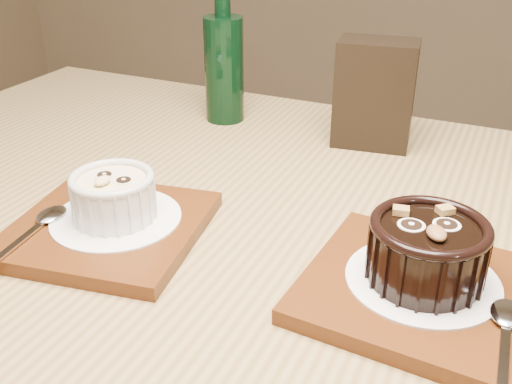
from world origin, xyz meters
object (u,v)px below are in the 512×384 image
(condiment_stand, at_px, (374,94))
(green_bottle, at_px, (224,65))
(ramekin_dark, at_px, (427,248))
(ramekin_white, at_px, (113,195))
(tray_left, at_px, (108,228))
(table, at_px, (269,304))
(tray_right, at_px, (414,290))

(condiment_stand, distance_m, green_bottle, 0.22)
(ramekin_dark, height_order, condiment_stand, condiment_stand)
(ramekin_dark, xyz_separation_m, condiment_stand, (-0.10, 0.32, 0.02))
(ramekin_white, xyz_separation_m, green_bottle, (-0.02, 0.34, 0.04))
(ramekin_dark, height_order, green_bottle, green_bottle)
(tray_left, height_order, ramekin_white, ramekin_white)
(tray_left, xyz_separation_m, ramekin_dark, (0.31, 0.00, 0.04))
(table, relative_size, tray_right, 7.02)
(ramekin_white, relative_size, tray_right, 0.46)
(ramekin_dark, bearing_deg, green_bottle, 111.74)
(condiment_stand, bearing_deg, green_bottle, 174.33)
(tray_left, xyz_separation_m, tray_right, (0.30, -0.00, 0.00))
(ramekin_dark, relative_size, condiment_stand, 0.70)
(ramekin_white, relative_size, ramekin_dark, 0.84)
(ramekin_white, xyz_separation_m, condiment_stand, (0.20, 0.32, 0.03))
(tray_right, height_order, ramekin_dark, ramekin_dark)
(ramekin_white, xyz_separation_m, tray_right, (0.30, -0.01, -0.04))
(tray_right, bearing_deg, ramekin_white, 178.44)
(ramekin_white, distance_m, tray_right, 0.30)
(tray_left, bearing_deg, table, 21.07)
(tray_left, bearing_deg, condiment_stand, 57.69)
(table, xyz_separation_m, green_bottle, (-0.17, 0.29, 0.17))
(tray_left, xyz_separation_m, green_bottle, (-0.02, 0.35, 0.07))
(tray_left, bearing_deg, green_bottle, 92.67)
(ramekin_dark, bearing_deg, tray_left, 159.31)
(ramekin_white, bearing_deg, tray_right, 8.06)
(condiment_stand, relative_size, green_bottle, 0.66)
(tray_left, distance_m, green_bottle, 0.35)
(ramekin_dark, distance_m, green_bottle, 0.47)
(table, distance_m, condiment_stand, 0.32)
(tray_right, bearing_deg, ramekin_dark, 42.58)
(condiment_stand, xyz_separation_m, green_bottle, (-0.22, 0.02, 0.01))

